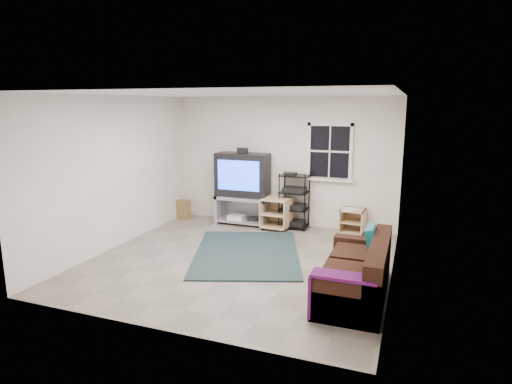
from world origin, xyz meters
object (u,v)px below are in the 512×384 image
at_px(side_table_left, 277,212).
at_px(sofa, 357,275).
at_px(side_table_right, 353,219).
at_px(av_rack, 294,204).
at_px(tv_unit, 243,183).

height_order(side_table_left, sofa, sofa).
relative_size(side_table_right, sofa, 0.28).
distance_m(side_table_left, sofa, 3.23).
distance_m(av_rack, side_table_left, 0.37).
xyz_separation_m(tv_unit, sofa, (2.68, -2.68, -0.58)).
relative_size(tv_unit, sofa, 0.88).
bearing_deg(av_rack, sofa, -59.75).
relative_size(av_rack, side_table_right, 2.21).
bearing_deg(tv_unit, side_table_right, 1.90).
bearing_deg(side_table_right, side_table_left, -174.15).
distance_m(av_rack, side_table_right, 1.18).
bearing_deg(side_table_left, side_table_right, 5.85).
xyz_separation_m(side_table_left, sofa, (1.91, -2.60, -0.04)).
xyz_separation_m(tv_unit, side_table_left, (0.77, -0.08, -0.54)).
bearing_deg(sofa, av_rack, 120.25).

